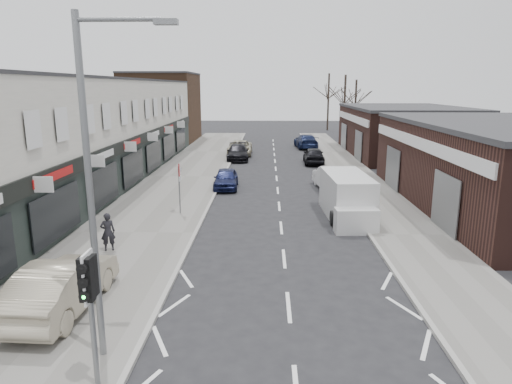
# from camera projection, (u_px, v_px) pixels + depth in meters

# --- Properties ---
(ground) EXTENTS (160.00, 160.00, 0.00)m
(ground) POSITION_uv_depth(u_px,v_px,m) (292.00, 343.00, 11.96)
(ground) COLOR black
(ground) RESTS_ON ground
(pavement_left) EXTENTS (5.50, 64.00, 0.12)m
(pavement_left) POSITION_uv_depth(u_px,v_px,m) (185.00, 177.00, 33.54)
(pavement_left) COLOR slate
(pavement_left) RESTS_ON ground
(pavement_right) EXTENTS (3.50, 64.00, 0.12)m
(pavement_right) POSITION_uv_depth(u_px,v_px,m) (355.00, 178.00, 33.23)
(pavement_right) COLOR slate
(pavement_right) RESTS_ON ground
(shop_terrace_left) EXTENTS (8.00, 41.00, 7.10)m
(shop_terrace_left) POSITION_uv_depth(u_px,v_px,m) (76.00, 133.00, 30.49)
(shop_terrace_left) COLOR silver
(shop_terrace_left) RESTS_ON ground
(brick_block_far) EXTENTS (8.00, 10.00, 8.00)m
(brick_block_far) POSITION_uv_depth(u_px,v_px,m) (162.00, 108.00, 55.22)
(brick_block_far) COLOR #432C1C
(brick_block_far) RESTS_ON ground
(right_unit_near) EXTENTS (10.00, 18.00, 4.50)m
(right_unit_near) POSITION_uv_depth(u_px,v_px,m) (509.00, 168.00, 24.78)
(right_unit_near) COLOR #331B17
(right_unit_near) RESTS_ON ground
(right_unit_far) EXTENTS (10.00, 16.00, 4.50)m
(right_unit_far) POSITION_uv_depth(u_px,v_px,m) (403.00, 132.00, 44.25)
(right_unit_far) COLOR #331B17
(right_unit_far) RESTS_ON ground
(tree_far_a) EXTENTS (3.60, 3.60, 8.00)m
(tree_far_a) POSITION_uv_depth(u_px,v_px,m) (343.00, 139.00, 58.48)
(tree_far_a) COLOR #382D26
(tree_far_a) RESTS_ON ground
(tree_far_b) EXTENTS (3.60, 3.60, 7.50)m
(tree_far_b) POSITION_uv_depth(u_px,v_px,m) (354.00, 134.00, 64.26)
(tree_far_b) COLOR #382D26
(tree_far_b) RESTS_ON ground
(tree_far_c) EXTENTS (3.60, 3.60, 8.50)m
(tree_far_c) POSITION_uv_depth(u_px,v_px,m) (327.00, 130.00, 70.18)
(tree_far_c) COLOR #382D26
(tree_far_c) RESTS_ON ground
(traffic_light) EXTENTS (0.28, 0.60, 3.10)m
(traffic_light) POSITION_uv_depth(u_px,v_px,m) (89.00, 289.00, 9.57)
(traffic_light) COLOR slate
(traffic_light) RESTS_ON pavement_left
(street_lamp) EXTENTS (2.23, 0.22, 8.00)m
(street_lamp) POSITION_uv_depth(u_px,v_px,m) (96.00, 175.00, 10.25)
(street_lamp) COLOR slate
(street_lamp) RESTS_ON pavement_left
(warning_sign) EXTENTS (0.12, 0.80, 2.70)m
(warning_sign) POSITION_uv_depth(u_px,v_px,m) (180.00, 174.00, 23.28)
(warning_sign) COLOR slate
(warning_sign) RESTS_ON pavement_left
(white_van) EXTENTS (2.23, 5.76, 2.21)m
(white_van) POSITION_uv_depth(u_px,v_px,m) (347.00, 197.00, 23.23)
(white_van) COLOR silver
(white_van) RESTS_ON ground
(sedan_on_pavement) EXTENTS (1.83, 4.78, 1.55)m
(sedan_on_pavement) POSITION_uv_depth(u_px,v_px,m) (62.00, 285.00, 13.33)
(sedan_on_pavement) COLOR #A49A83
(sedan_on_pavement) RESTS_ON pavement_left
(pedestrian) EXTENTS (0.66, 0.55, 1.56)m
(pedestrian) POSITION_uv_depth(u_px,v_px,m) (108.00, 232.00, 18.19)
(pedestrian) COLOR black
(pedestrian) RESTS_ON pavement_left
(parked_car_left_a) EXTENTS (1.64, 3.86, 1.30)m
(parked_car_left_a) POSITION_uv_depth(u_px,v_px,m) (226.00, 179.00, 30.01)
(parked_car_left_a) COLOR #141A40
(parked_car_left_a) RESTS_ON ground
(parked_car_left_b) EXTENTS (2.14, 4.84, 1.38)m
(parked_car_left_b) POSITION_uv_depth(u_px,v_px,m) (238.00, 152.00, 41.64)
(parked_car_left_b) COLOR black
(parked_car_left_b) RESTS_ON ground
(parked_car_left_c) EXTENTS (2.33, 5.00, 1.38)m
(parked_car_left_c) POSITION_uv_depth(u_px,v_px,m) (240.00, 148.00, 44.69)
(parked_car_left_c) COLOR #A8A187
(parked_car_left_c) RESTS_ON ground
(parked_car_right_a) EXTENTS (2.14, 4.88, 1.56)m
(parked_car_right_a) POSITION_uv_depth(u_px,v_px,m) (332.00, 178.00, 29.45)
(parked_car_right_a) COLOR white
(parked_car_right_a) RESTS_ON ground
(parked_car_right_b) EXTENTS (1.80, 4.27, 1.44)m
(parked_car_right_b) POSITION_uv_depth(u_px,v_px,m) (314.00, 155.00, 39.56)
(parked_car_right_b) COLOR black
(parked_car_right_b) RESTS_ON ground
(parked_car_right_c) EXTENTS (2.52, 5.32, 1.50)m
(parked_car_right_c) POSITION_uv_depth(u_px,v_px,m) (306.00, 141.00, 49.70)
(parked_car_right_c) COLOR #151E41
(parked_car_right_c) RESTS_ON ground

